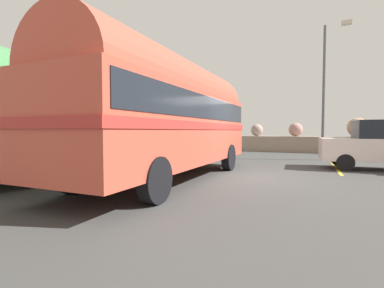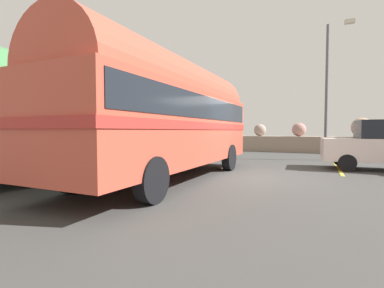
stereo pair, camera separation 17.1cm
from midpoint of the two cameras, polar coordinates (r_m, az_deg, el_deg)
ground at (r=9.14m, az=10.79°, el=-6.63°), size 32.00×26.00×0.02m
breakwater at (r=20.72m, az=16.99°, el=0.55°), size 31.36×2.27×2.49m
vintage_coach at (r=8.43m, az=-5.35°, el=6.54°), size 2.60×8.63×3.70m
second_coach at (r=11.02m, az=-24.23°, el=5.41°), size 3.31×8.79×3.70m
parked_car_nearest at (r=12.52m, az=34.11°, el=-0.10°), size 4.18×1.90×1.86m
lamp_post at (r=15.48m, az=25.54°, el=10.84°), size 1.18×0.48×6.66m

